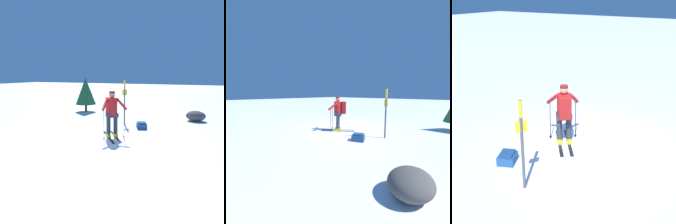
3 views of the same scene
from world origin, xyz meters
TOP-DOWN VIEW (x-y plane):
  - ground_plane at (0.00, 0.00)m, footprint 80.00×80.00m
  - skier at (-0.61, -0.24)m, footprint 1.21×1.44m
  - dropped_backpack at (-1.23, -1.80)m, footprint 0.54×0.57m
  - trail_marker at (-0.25, -2.39)m, footprint 0.16×0.21m
  - rock_boulder at (-3.12, -4.21)m, footprint 0.88×0.75m

SIDE VIEW (x-z plane):
  - ground_plane at x=0.00m, z-range 0.00..0.00m
  - dropped_backpack at x=-1.23m, z-range -0.01..0.26m
  - rock_boulder at x=-3.12m, z-range 0.00..0.49m
  - skier at x=-0.61m, z-range 0.13..1.73m
  - trail_marker at x=-0.25m, z-range 0.19..2.11m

